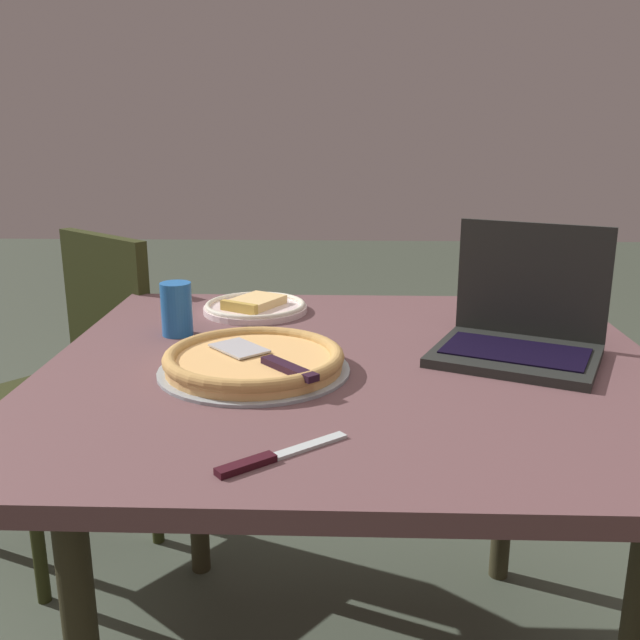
# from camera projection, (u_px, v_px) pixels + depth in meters

# --- Properties ---
(dining_table) EXTENTS (1.16, 1.07, 0.74)m
(dining_table) POSITION_uv_depth(u_px,v_px,m) (354.00, 397.00, 1.36)
(dining_table) COLOR brown
(dining_table) RESTS_ON ground_plane
(laptop) EXTENTS (0.37, 0.35, 0.25)m
(laptop) POSITION_uv_depth(u_px,v_px,m) (521.00, 329.00, 1.37)
(laptop) COLOR black
(laptop) RESTS_ON dining_table
(pizza_plate) EXTENTS (0.25, 0.25, 0.04)m
(pizza_plate) POSITION_uv_depth(u_px,v_px,m) (255.00, 307.00, 1.69)
(pizza_plate) COLOR white
(pizza_plate) RESTS_ON dining_table
(pizza_tray) EXTENTS (0.35, 0.35, 0.04)m
(pizza_tray) POSITION_uv_depth(u_px,v_px,m) (254.00, 361.00, 1.29)
(pizza_tray) COLOR #9BA6AD
(pizza_tray) RESTS_ON dining_table
(table_knife) EXTENTS (0.17, 0.15, 0.01)m
(table_knife) POSITION_uv_depth(u_px,v_px,m) (271.00, 458.00, 0.95)
(table_knife) COLOR silver
(table_knife) RESTS_ON dining_table
(drink_cup) EXTENTS (0.07, 0.07, 0.11)m
(drink_cup) POSITION_uv_depth(u_px,v_px,m) (177.00, 308.00, 1.50)
(drink_cup) COLOR #2265B4
(drink_cup) RESTS_ON dining_table
(chair_far) EXTENTS (0.56, 0.56, 0.88)m
(chair_far) POSITION_uv_depth(u_px,v_px,m) (78.00, 374.00, 1.97)
(chair_far) COLOR #292E12
(chair_far) RESTS_ON ground_plane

